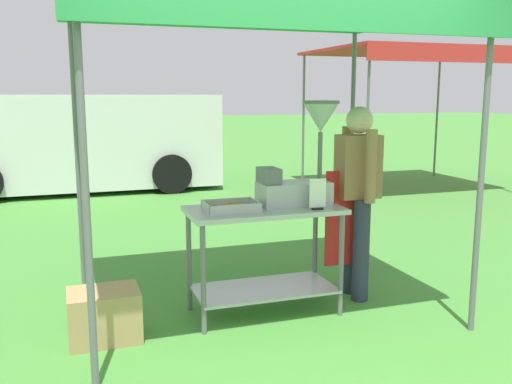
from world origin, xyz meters
TOP-DOWN VIEW (x-y plane):
  - ground_plane at (0.00, 6.00)m, footprint 70.00×70.00m
  - stall_canopy at (0.13, 1.04)m, footprint 2.86×2.10m
  - donut_cart at (0.13, 0.94)m, footprint 1.19×0.58m
  - donut_tray at (-0.14, 0.92)m, footprint 0.39×0.28m
  - donut_fryer at (0.46, 0.99)m, footprint 0.65×0.29m
  - menu_sign at (0.49, 0.75)m, footprint 0.13×0.05m
  - vendor at (0.98, 1.04)m, footprint 0.45×0.53m
  - supply_crate at (-1.10, 0.83)m, footprint 0.49×0.37m
  - van_white at (-1.10, 7.52)m, footprint 4.87×2.12m
  - neighbour_tent at (4.55, 5.64)m, footprint 3.22×2.62m

SIDE VIEW (x-z plane):
  - ground_plane at x=0.00m, z-range 0.00..0.00m
  - supply_crate at x=-1.10m, z-range 0.00..0.36m
  - donut_cart at x=0.13m, z-range 0.18..1.02m
  - donut_tray at x=-0.14m, z-range 0.83..0.91m
  - van_white at x=-1.10m, z-range 0.03..1.72m
  - vendor at x=0.98m, z-range 0.10..1.71m
  - menu_sign at x=0.49m, z-range 0.83..1.07m
  - donut_fryer at x=0.46m, z-range 0.77..1.58m
  - stall_canopy at x=0.13m, z-range 1.08..3.44m
  - neighbour_tent at x=4.55m, z-range 1.15..3.63m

